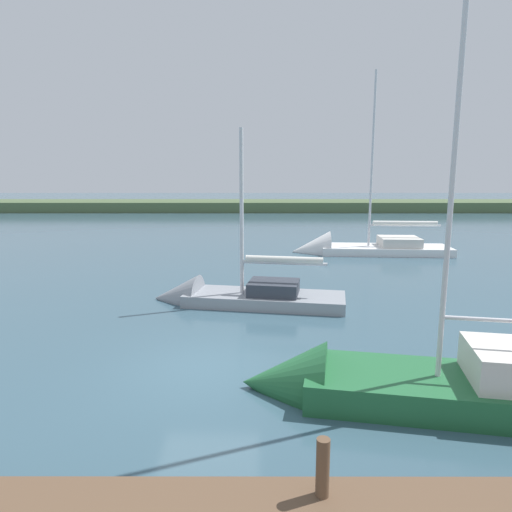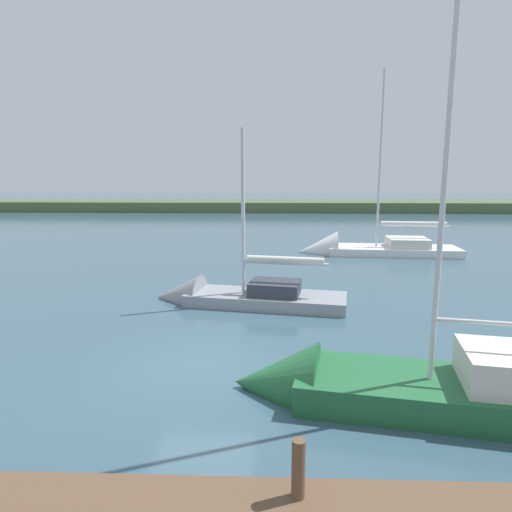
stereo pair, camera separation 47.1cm
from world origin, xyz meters
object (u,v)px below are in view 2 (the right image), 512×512
at_px(mooring_post_near, 298,469).
at_px(sailboat_far_right, 232,299).
at_px(sailboat_near_dock, 413,394).
at_px(sailboat_behind_pier, 361,251).

relative_size(mooring_post_near, sailboat_far_right, 0.11).
bearing_deg(mooring_post_near, sailboat_near_dock, -126.09).
bearing_deg(sailboat_near_dock, sailboat_far_right, -48.68).
bearing_deg(sailboat_near_dock, sailboat_behind_pier, -86.96).
xyz_separation_m(sailboat_near_dock, sailboat_far_right, (4.22, -7.10, -0.10)).
xyz_separation_m(mooring_post_near, sailboat_near_dock, (-2.46, -3.37, -0.71)).
xyz_separation_m(sailboat_near_dock, sailboat_behind_pier, (-2.32, -17.41, -0.10)).
distance_m(sailboat_behind_pier, sailboat_far_right, 12.21).
bearing_deg(sailboat_behind_pier, sailboat_near_dock, 86.35).
xyz_separation_m(mooring_post_near, sailboat_behind_pier, (-4.78, -20.79, -0.81)).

